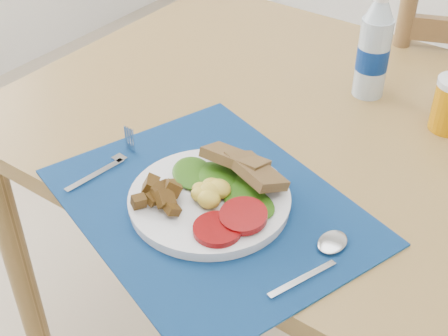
% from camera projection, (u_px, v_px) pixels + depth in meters
% --- Properties ---
extents(table, '(1.40, 0.90, 0.75)m').
position_uv_depth(table, '(356.00, 170.00, 1.23)').
color(table, brown).
rests_on(table, ground).
extents(placemat, '(0.60, 0.53, 0.00)m').
position_uv_depth(placemat, '(210.00, 206.00, 1.01)').
color(placemat, black).
rests_on(placemat, table).
extents(breakfast_plate, '(0.26, 0.26, 0.06)m').
position_uv_depth(breakfast_plate, '(206.00, 196.00, 1.00)').
color(breakfast_plate, silver).
rests_on(breakfast_plate, placemat).
extents(fork, '(0.03, 0.17, 0.00)m').
position_uv_depth(fork, '(111.00, 164.00, 1.09)').
color(fork, '#B2B5BA').
rests_on(fork, placemat).
extents(spoon, '(0.05, 0.17, 0.01)m').
position_uv_depth(spoon, '(323.00, 254.00, 0.92)').
color(spoon, '#B2B5BA').
rests_on(spoon, placemat).
extents(water_bottle, '(0.07, 0.07, 0.22)m').
position_uv_depth(water_bottle, '(374.00, 51.00, 1.24)').
color(water_bottle, '#ADBFCC').
rests_on(water_bottle, table).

